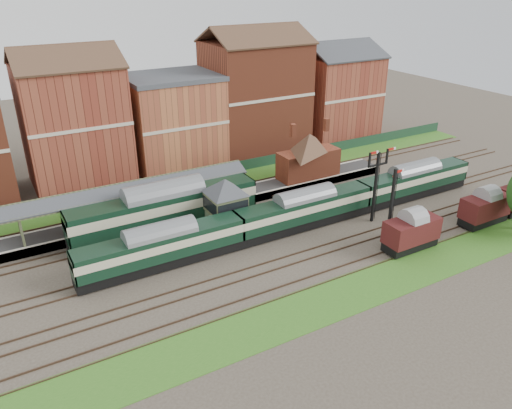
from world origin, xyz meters
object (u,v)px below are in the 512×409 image
dmu_train (305,209)px  goods_van_a (411,231)px  signal_box (226,204)px  semaphore_bracket (376,182)px  platform_railcar (165,208)px

dmu_train → goods_van_a: dmu_train is taller
signal_box → dmu_train: signal_box is taller
semaphore_bracket → platform_railcar: 22.47m
semaphore_bracket → dmu_train: semaphore_bracket is taller
goods_van_a → semaphore_bracket: bearing=81.6°
signal_box → dmu_train: 8.40m
signal_box → goods_van_a: signal_box is taller
signal_box → semaphore_bracket: (15.04, -5.75, 1.44)m
semaphore_bracket → dmu_train: (-7.37, 2.50, -2.47)m
signal_box → platform_railcar: bearing=149.2°
signal_box → goods_van_a: 18.70m
goods_van_a → dmu_train: bearing=125.4°
dmu_train → platform_railcar: size_ratio=2.39×
semaphore_bracket → platform_railcar: semaphore_bracket is taller
signal_box → semaphore_bracket: 16.16m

